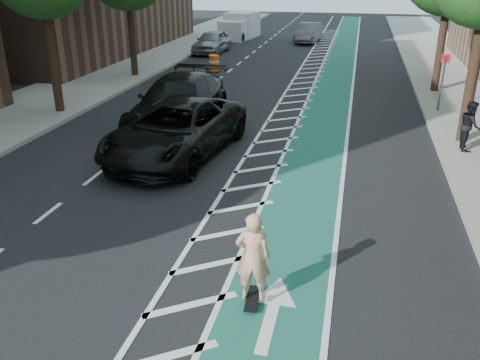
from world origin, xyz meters
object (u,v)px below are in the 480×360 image
(skateboarder, at_px, (253,257))
(barrel_a, at_px, (156,105))
(suv_far, at_px, (178,103))
(suv_near, at_px, (176,129))

(skateboarder, xyz_separation_m, barrel_a, (-6.40, 11.46, -0.52))
(skateboarder, relative_size, suv_far, 0.27)
(suv_near, relative_size, suv_far, 0.97)
(suv_far, bearing_deg, barrel_a, 139.47)
(barrel_a, bearing_deg, skateboarder, -60.82)
(skateboarder, height_order, barrel_a, skateboarder)
(suv_near, bearing_deg, barrel_a, 126.69)
(skateboarder, xyz_separation_m, suv_far, (-5.00, 10.28, -0.03))
(suv_far, xyz_separation_m, barrel_a, (-1.40, 1.18, -0.49))
(skateboarder, bearing_deg, suv_far, -68.07)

